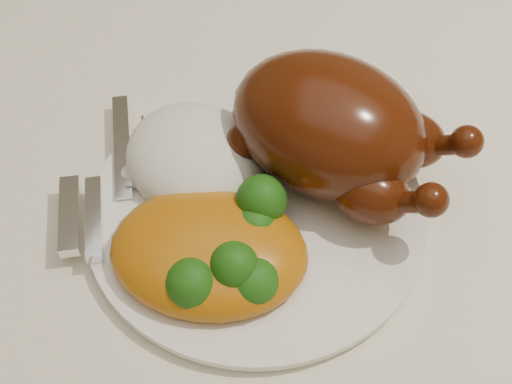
% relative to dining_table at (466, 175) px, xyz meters
% --- Properties ---
extents(dining_table, '(1.60, 0.90, 0.76)m').
position_rel_dining_table_xyz_m(dining_table, '(0.00, 0.00, 0.00)').
color(dining_table, brown).
rests_on(dining_table, floor).
extents(tablecloth, '(1.73, 1.03, 0.18)m').
position_rel_dining_table_xyz_m(tablecloth, '(0.00, 0.00, 0.07)').
color(tablecloth, silver).
rests_on(tablecloth, dining_table).
extents(dinner_plate, '(0.33, 0.33, 0.01)m').
position_rel_dining_table_xyz_m(dinner_plate, '(-0.14, -0.20, 0.11)').
color(dinner_plate, white).
rests_on(dinner_plate, tablecloth).
extents(roast_chicken, '(0.19, 0.14, 0.10)m').
position_rel_dining_table_xyz_m(roast_chicken, '(-0.10, -0.14, 0.16)').
color(roast_chicken, '#4E1908').
rests_on(roast_chicken, dinner_plate).
extents(rice_mound, '(0.14, 0.14, 0.06)m').
position_rel_dining_table_xyz_m(rice_mound, '(-0.20, -0.18, 0.12)').
color(rice_mound, white).
rests_on(rice_mound, dinner_plate).
extents(mac_and_cheese, '(0.16, 0.14, 0.06)m').
position_rel_dining_table_xyz_m(mac_and_cheese, '(-0.15, -0.25, 0.13)').
color(mac_and_cheese, '#C26A0C').
rests_on(mac_and_cheese, dinner_plate).
extents(cutlery, '(0.08, 0.16, 0.01)m').
position_rel_dining_table_xyz_m(cutlery, '(-0.25, -0.23, 0.12)').
color(cutlery, silver).
rests_on(cutlery, dinner_plate).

